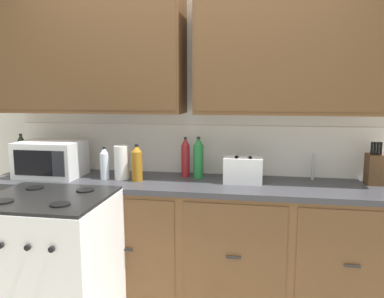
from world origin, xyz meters
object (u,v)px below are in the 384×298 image
at_px(knife_block, 374,169).
at_px(paper_towel_roll, 122,162).
at_px(stove_range, 51,267).
at_px(toaster, 243,170).
at_px(bottle_green, 198,158).
at_px(bottle_red, 185,157).
at_px(bottle_dark, 22,154).
at_px(microwave, 51,159).
at_px(bottle_amber, 137,163).
at_px(bottle_clear, 105,163).

distance_m(knife_block, paper_towel_roll, 1.87).
bearing_deg(stove_range, toaster, 28.82).
xyz_separation_m(stove_range, bottle_green, (0.84, 0.75, 0.61)).
distance_m(bottle_red, bottle_dark, 1.37).
bearing_deg(paper_towel_roll, microwave, -179.57).
bearing_deg(paper_towel_roll, bottle_amber, -16.41).
xyz_separation_m(stove_range, paper_towel_roll, (0.27, 0.62, 0.58)).
bearing_deg(toaster, bottle_amber, -174.41).
height_order(microwave, bottle_clear, microwave).
bearing_deg(knife_block, bottle_red, 179.45).
xyz_separation_m(bottle_amber, bottle_red, (0.33, 0.21, 0.02)).
bearing_deg(knife_block, bottle_green, -179.30).
bearing_deg(toaster, stove_range, -151.18).
bearing_deg(bottle_clear, toaster, 3.33).
height_order(toaster, knife_block, knife_block).
height_order(microwave, bottle_dark, bottle_dark).
distance_m(toaster, knife_block, 0.95).
distance_m(bottle_amber, bottle_red, 0.39).
bearing_deg(paper_towel_roll, knife_block, 4.70).
bearing_deg(bottle_green, microwave, -173.04).
bearing_deg(stove_range, microwave, 117.52).
bearing_deg(paper_towel_roll, stove_range, -113.50).
relative_size(stove_range, bottle_green, 2.94).
relative_size(microwave, toaster, 1.71).
distance_m(stove_range, bottle_red, 1.23).
relative_size(stove_range, knife_block, 3.06).
distance_m(bottle_dark, bottle_green, 1.47).
relative_size(toaster, bottle_clear, 1.12).
bearing_deg(bottle_dark, bottle_clear, -8.38).
relative_size(bottle_red, bottle_clear, 1.26).
relative_size(microwave, bottle_clear, 1.91).
xyz_separation_m(paper_towel_roll, bottle_dark, (-0.90, 0.09, 0.03)).
relative_size(toaster, bottle_red, 0.89).
distance_m(knife_block, bottle_green, 1.29).
bearing_deg(bottle_red, bottle_green, -15.22).
height_order(bottle_clear, bottle_dark, bottle_dark).
xyz_separation_m(bottle_amber, bottle_green, (0.44, 0.18, 0.02)).
height_order(stove_range, microwave, microwave).
distance_m(stove_range, microwave, 0.91).
bearing_deg(microwave, bottle_dark, 163.31).
xyz_separation_m(microwave, bottle_red, (1.05, 0.17, 0.01)).
height_order(toaster, bottle_dark, bottle_dark).
relative_size(paper_towel_roll, bottle_amber, 0.93).
bearing_deg(stove_range, bottle_dark, 131.93).
bearing_deg(stove_range, bottle_red, 46.86).
bearing_deg(knife_block, microwave, -176.32).
xyz_separation_m(stove_range, microwave, (-0.32, 0.61, 0.59)).
distance_m(knife_block, bottle_amber, 1.74).
xyz_separation_m(microwave, knife_block, (2.45, 0.16, -0.02)).
bearing_deg(bottle_green, knife_block, 0.70).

